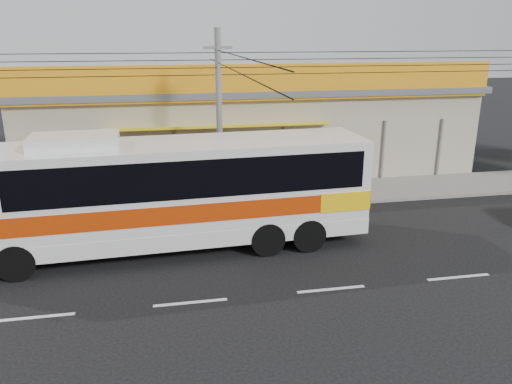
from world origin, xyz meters
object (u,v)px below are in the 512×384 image
(coach_bus, at_px, (174,187))
(motorbike_dark, at_px, (75,198))
(motorbike_red, at_px, (110,188))
(utility_pole, at_px, (218,63))

(coach_bus, distance_m, motorbike_dark, 6.03)
(motorbike_red, distance_m, motorbike_dark, 1.71)
(motorbike_red, bearing_deg, utility_pole, -137.15)
(motorbike_dark, bearing_deg, utility_pole, -87.17)
(coach_bus, relative_size, motorbike_dark, 8.58)
(utility_pole, bearing_deg, coach_bus, -120.00)
(motorbike_dark, xyz_separation_m, utility_pole, (5.84, -1.00, 5.32))
(motorbike_red, bearing_deg, coach_bus, -176.19)
(coach_bus, distance_m, motorbike_red, 6.21)
(coach_bus, xyz_separation_m, motorbike_red, (-2.64, 5.42, -1.52))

